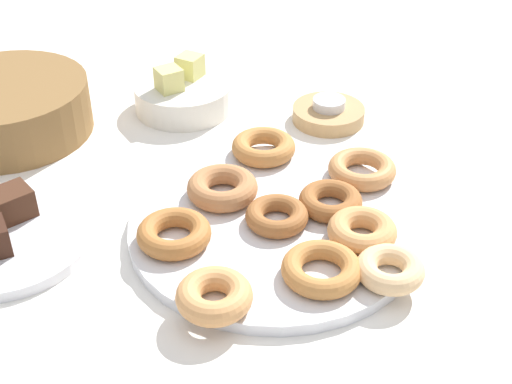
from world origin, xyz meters
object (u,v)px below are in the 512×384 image
(donut_3, at_px, (330,201))
(donut_1, at_px, (264,147))
(donut_0, at_px, (222,188))
(fruit_bowl, at_px, (184,96))
(donut_8, at_px, (174,233))
(candle_holder, at_px, (328,114))
(donut_2, at_px, (362,231))
(donut_9, at_px, (390,269))
(melon_chunk_right, at_px, (190,66))
(brownie_far, at_px, (10,204))
(tealight, at_px, (329,103))
(cake_plate, at_px, (6,239))
(melon_chunk_left, at_px, (169,79))
(donut_4, at_px, (322,269))
(donut_6, at_px, (362,169))
(donut_7, at_px, (214,296))
(donut_5, at_px, (277,216))
(donut_plate, at_px, (273,226))
(basket, at_px, (6,108))

(donut_3, bearing_deg, donut_1, 76.25)
(donut_0, bearing_deg, fruit_bowl, 58.55)
(donut_3, height_order, donut_8, donut_8)
(donut_0, xyz_separation_m, candle_holder, (0.27, 0.04, -0.02))
(donut_2, height_order, donut_9, donut_2)
(candle_holder, xyz_separation_m, melon_chunk_right, (-0.10, 0.21, 0.05))
(donut_8, xyz_separation_m, fruit_bowl, (0.25, 0.26, -0.01))
(donut_1, xyz_separation_m, brownie_far, (-0.32, 0.13, 0.00))
(donut_3, xyz_separation_m, fruit_bowl, (0.07, 0.35, -0.01))
(donut_9, distance_m, tealight, 0.39)
(donut_3, bearing_deg, candle_holder, 38.98)
(donut_0, xyz_separation_m, donut_3, (0.08, -0.12, -0.00))
(cake_plate, height_order, melon_chunk_left, melon_chunk_left)
(donut_4, height_order, donut_6, same)
(donut_7, distance_m, candle_holder, 0.46)
(cake_plate, distance_m, melon_chunk_right, 0.43)
(donut_1, bearing_deg, donut_5, -131.47)
(donut_1, distance_m, candle_holder, 0.16)
(donut_0, relative_size, donut_5, 1.18)
(donut_plate, distance_m, tealight, 0.30)
(donut_0, bearing_deg, donut_8, -166.69)
(donut_plate, height_order, fruit_bowl, fruit_bowl)
(donut_6, xyz_separation_m, candle_holder, (0.11, 0.15, -0.02))
(donut_5, height_order, donut_8, donut_8)
(donut_9, relative_size, cake_plate, 0.36)
(donut_0, height_order, melon_chunk_left, melon_chunk_left)
(donut_2, distance_m, tealight, 0.32)
(donut_1, xyz_separation_m, donut_6, (0.05, -0.13, -0.00))
(donut_4, bearing_deg, melon_chunk_left, 70.57)
(brownie_far, height_order, melon_chunk_right, melon_chunk_right)
(donut_1, distance_m, brownie_far, 0.35)
(donut_plate, relative_size, donut_5, 4.61)
(donut_7, bearing_deg, donut_2, -13.40)
(cake_plate, bearing_deg, melon_chunk_left, 15.92)
(donut_4, bearing_deg, donut_2, 4.56)
(donut_7, relative_size, donut_9, 1.07)
(donut_1, bearing_deg, melon_chunk_right, 74.49)
(tealight, bearing_deg, donut_5, -153.80)
(donut_9, height_order, brownie_far, brownie_far)
(donut_5, distance_m, basket, 0.48)
(donut_5, distance_m, brownie_far, 0.33)
(donut_4, height_order, donut_8, donut_8)
(donut_5, relative_size, brownie_far, 1.45)
(donut_8, xyz_separation_m, donut_9, (0.12, -0.22, -0.00))
(donut_1, height_order, donut_7, donut_7)
(donut_0, bearing_deg, donut_3, -57.41)
(donut_3, distance_m, donut_4, 0.13)
(donut_plate, distance_m, melon_chunk_left, 0.34)
(donut_7, xyz_separation_m, donut_9, (0.16, -0.11, -0.00))
(donut_plate, distance_m, donut_8, 0.13)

